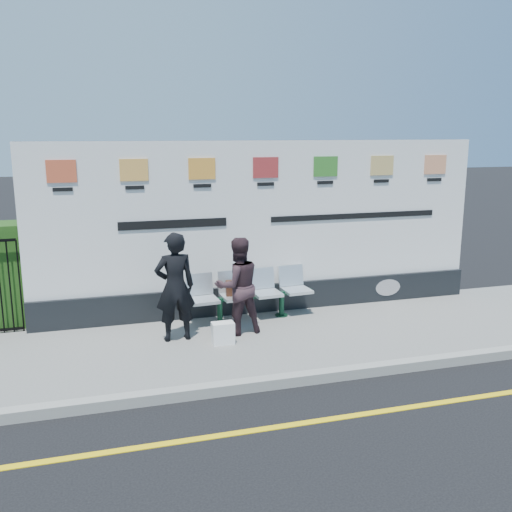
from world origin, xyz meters
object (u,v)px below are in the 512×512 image
Objects in this scene: bench at (251,307)px; woman_right at (238,286)px; woman_left at (175,287)px; billboard at (264,239)px.

woman_right is (-0.38, -0.57, 0.55)m from bench.
woman_right is at bearing 177.72° from woman_left.
billboard is 5.16× the size of woman_right.
woman_left is (-1.37, -0.60, 0.61)m from bench.
bench is (-0.37, -0.47, -1.07)m from billboard.
woman_left is at bearing -148.46° from billboard.
woman_left is at bearing -6.15° from woman_right.
billboard is 1.38m from woman_right.
billboard reaches higher than woman_left.
bench is 1.38× the size of woman_right.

